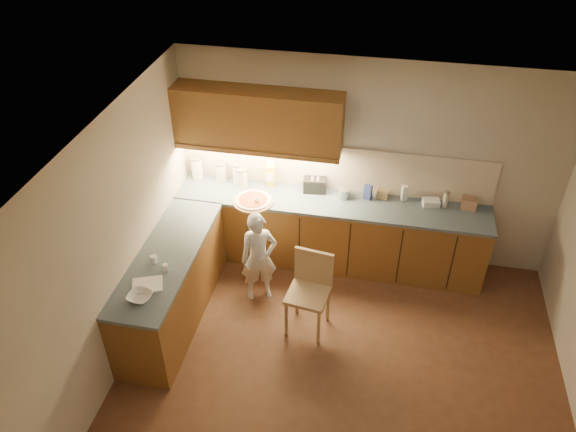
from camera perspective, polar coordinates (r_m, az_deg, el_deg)
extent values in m
plane|color=#532F1C|center=(6.07, 5.40, -15.23)|extent=(4.50, 4.50, 0.00)
cube|color=#C0B5A4|center=(6.74, 8.05, 5.23)|extent=(4.50, 0.04, 2.60)
cube|color=#C0B5A4|center=(5.67, -16.99, -2.93)|extent=(0.04, 4.00, 2.60)
cube|color=white|center=(4.36, 7.32, 6.57)|extent=(4.50, 4.00, 0.04)
cube|color=brown|center=(7.00, 4.21, -1.71)|extent=(3.75, 0.60, 0.88)
cube|color=brown|center=(6.38, -11.70, -7.06)|extent=(0.60, 2.00, 0.88)
cube|color=#475965|center=(6.72, 4.38, 1.38)|extent=(3.77, 0.62, 0.04)
cube|color=#475965|center=(6.07, -12.23, -3.90)|extent=(0.62, 2.02, 0.04)
cube|color=black|center=(7.06, -8.48, -1.70)|extent=(0.02, 0.01, 0.80)
cube|color=black|center=(6.90, -3.76, -2.31)|extent=(0.02, 0.01, 0.80)
cube|color=black|center=(6.80, 1.15, -2.93)|extent=(0.02, 0.01, 0.80)
cube|color=black|center=(6.75, 6.18, -3.54)|extent=(0.02, 0.01, 0.80)
cube|color=black|center=(6.75, 11.26, -4.13)|extent=(0.02, 0.01, 0.80)
cube|color=black|center=(6.80, 16.30, -4.68)|extent=(0.02, 0.01, 0.80)
cube|color=beige|center=(6.79, 4.83, 4.87)|extent=(3.75, 0.02, 0.58)
cube|color=brown|center=(6.48, -3.09, 9.79)|extent=(1.95, 0.35, 0.70)
cube|color=brown|center=(6.50, -3.36, 6.35)|extent=(1.95, 0.02, 0.06)
cylinder|color=tan|center=(6.68, -3.58, 1.49)|extent=(0.48, 0.48, 0.02)
cylinder|color=beige|center=(6.67, -3.58, 1.63)|extent=(0.43, 0.43, 0.02)
cylinder|color=#B13117|center=(6.67, -3.59, 1.71)|extent=(0.34, 0.34, 0.01)
sphere|color=white|center=(6.61, -3.19, 1.62)|extent=(0.06, 0.06, 0.06)
cylinder|color=white|center=(6.54, -2.99, 1.52)|extent=(0.04, 0.11, 0.20)
imported|color=silver|center=(6.41, -2.98, -4.23)|extent=(0.50, 0.42, 1.16)
cylinder|color=tan|center=(6.18, -0.18, -10.45)|extent=(0.04, 0.04, 0.48)
cylinder|color=tan|center=(6.10, 3.12, -11.26)|extent=(0.04, 0.04, 0.48)
cylinder|color=tan|center=(6.42, 0.92, -8.20)|extent=(0.04, 0.04, 0.48)
cylinder|color=tan|center=(6.35, 4.09, -8.94)|extent=(0.04, 0.04, 0.48)
cube|color=tan|center=(6.07, 2.04, -7.97)|extent=(0.49, 0.49, 0.04)
cube|color=tan|center=(6.05, 2.65, -5.13)|extent=(0.43, 0.10, 0.43)
imported|color=white|center=(5.59, -14.81, -7.93)|extent=(0.26, 0.26, 0.06)
cylinder|color=white|center=(7.15, -9.22, 4.82)|extent=(0.14, 0.14, 0.28)
cylinder|color=gray|center=(7.07, -9.33, 5.85)|extent=(0.15, 0.15, 0.02)
cylinder|color=white|center=(7.07, -6.83, 4.44)|extent=(0.14, 0.14, 0.24)
cylinder|color=gray|center=(7.00, -6.90, 5.33)|extent=(0.15, 0.15, 0.02)
cylinder|color=white|center=(6.98, -5.06, 4.28)|extent=(0.14, 0.14, 0.26)
cylinder|color=gray|center=(6.91, -5.12, 5.27)|extent=(0.15, 0.15, 0.02)
cylinder|color=silver|center=(6.94, -4.75, 3.91)|extent=(0.14, 0.14, 0.23)
cylinder|color=gray|center=(6.87, -4.80, 4.78)|extent=(0.15, 0.15, 0.02)
cube|color=gold|center=(6.90, -1.75, 4.10)|extent=(0.12, 0.09, 0.28)
cube|color=white|center=(6.82, -1.77, 5.29)|extent=(0.07, 0.06, 0.05)
cube|color=black|center=(6.83, 2.75, 3.16)|extent=(0.29, 0.18, 0.18)
cube|color=#A3A2A7|center=(6.78, 2.48, 3.82)|extent=(0.04, 0.12, 0.00)
cube|color=#A3A2A7|center=(6.78, 3.06, 3.79)|extent=(0.04, 0.12, 0.00)
cylinder|color=#A6A6AB|center=(6.76, 5.68, 2.33)|extent=(0.15, 0.15, 0.12)
cylinder|color=#A6A6AB|center=(6.73, 5.71, 2.77)|extent=(0.16, 0.16, 0.01)
cube|color=#2E3E8C|center=(6.76, 8.13, 2.42)|extent=(0.11, 0.09, 0.18)
cube|color=tan|center=(6.82, 9.58, 2.17)|extent=(0.15, 0.12, 0.09)
cube|color=white|center=(6.81, 11.74, 2.29)|extent=(0.08, 0.08, 0.19)
cube|color=white|center=(6.81, 14.33, 1.33)|extent=(0.21, 0.17, 0.08)
cylinder|color=silver|center=(6.80, 15.73, 1.59)|extent=(0.06, 0.06, 0.20)
cylinder|color=gray|center=(6.74, 15.87, 2.33)|extent=(0.07, 0.07, 0.01)
cube|color=#A9795B|center=(6.87, 17.93, 1.24)|extent=(0.19, 0.16, 0.14)
cube|color=white|center=(5.72, -14.10, -6.82)|extent=(0.35, 0.32, 0.02)
cylinder|color=white|center=(5.95, -13.48, -4.31)|extent=(0.08, 0.08, 0.09)
cylinder|color=white|center=(5.83, -12.35, -5.14)|extent=(0.07, 0.07, 0.08)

